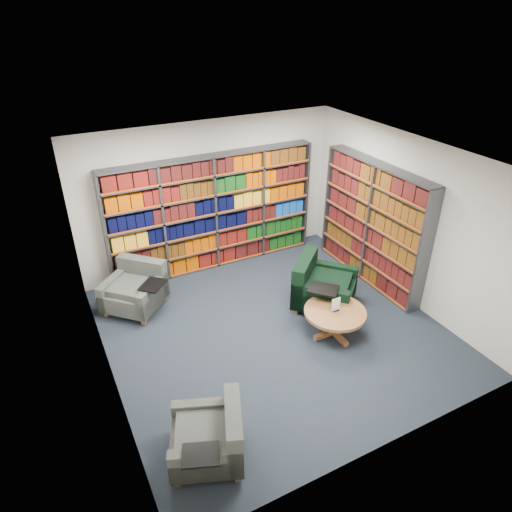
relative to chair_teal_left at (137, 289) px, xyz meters
name	(u,v)px	position (x,y,z in m)	size (l,w,h in m)	color
room_shell	(275,253)	(1.74, -1.65, 1.08)	(5.02, 5.02, 2.82)	black
bookshelf_back	(214,213)	(1.74, 0.69, 0.78)	(4.00, 0.28, 2.20)	#47494F
bookshelf_right	(372,224)	(4.08, -1.05, 0.78)	(0.28, 2.50, 2.20)	#47494F
chair_teal_left	(137,289)	(0.00, 0.00, 0.00)	(1.22, 1.22, 0.79)	#021A35
chair_green_right	(320,287)	(2.77, -1.40, 0.03)	(1.34, 1.34, 0.86)	black
chair_teal_front	(213,438)	(0.01, -3.36, -0.02)	(1.04, 1.07, 0.73)	#021A35
coffee_table	(335,316)	(2.53, -2.18, 0.04)	(0.96, 0.96, 0.67)	#99693A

